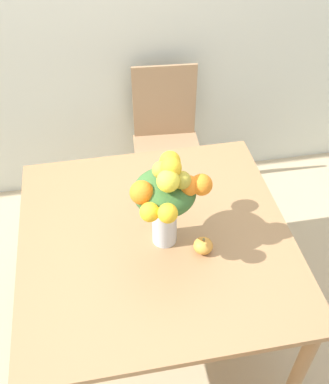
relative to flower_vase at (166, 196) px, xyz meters
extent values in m
plane|color=tan|center=(-0.04, 0.04, -1.00)|extent=(12.00, 12.00, 0.00)
cube|color=#9E754C|center=(-0.04, 0.04, -0.28)|extent=(1.18, 1.18, 0.03)
cylinder|color=#9E754C|center=(0.49, -0.49, -0.65)|extent=(0.06, 0.06, 0.70)
cylinder|color=#9E754C|center=(-0.57, 0.57, -0.65)|extent=(0.06, 0.06, 0.70)
cylinder|color=#9E754C|center=(0.49, 0.57, -0.65)|extent=(0.06, 0.06, 0.70)
cylinder|color=silver|center=(0.00, 0.01, -0.15)|extent=(0.11, 0.11, 0.23)
cylinder|color=silver|center=(0.00, 0.01, -0.22)|extent=(0.09, 0.09, 0.10)
cylinder|color=#38662D|center=(0.02, 0.01, -0.12)|extent=(0.01, 0.00, 0.28)
cylinder|color=#38662D|center=(0.00, 0.03, -0.12)|extent=(0.01, 0.01, 0.28)
cylinder|color=#38662D|center=(-0.02, 0.02, -0.12)|extent=(0.00, 0.01, 0.28)
cylinder|color=#38662D|center=(-0.02, 0.00, -0.12)|extent=(0.00, 0.01, 0.28)
cylinder|color=#38662D|center=(0.00, -0.01, -0.12)|extent=(0.01, 0.01, 0.28)
ellipsoid|color=#38662D|center=(0.00, 0.01, 0.01)|extent=(0.25, 0.25, 0.15)
sphere|color=yellow|center=(-0.02, -0.15, 0.06)|extent=(0.07, 0.07, 0.07)
sphere|color=yellow|center=(0.04, 0.15, 0.05)|extent=(0.09, 0.09, 0.09)
sphere|color=orange|center=(-0.10, -0.03, 0.06)|extent=(0.09, 0.09, 0.09)
sphere|color=yellow|center=(-0.08, -0.11, 0.04)|extent=(0.07, 0.07, 0.07)
sphere|color=orange|center=(0.13, -0.04, 0.07)|extent=(0.08, 0.08, 0.08)
sphere|color=orange|center=(0.08, -0.03, 0.07)|extent=(0.08, 0.08, 0.08)
sphere|color=#AD9E33|center=(-0.02, 0.00, 0.13)|extent=(0.07, 0.07, 0.07)
sphere|color=yellow|center=(0.02, -0.02, 0.16)|extent=(0.08, 0.08, 0.08)
sphere|color=#AD9E33|center=(0.05, -0.04, 0.11)|extent=(0.07, 0.07, 0.07)
sphere|color=yellow|center=(0.00, -0.06, 0.13)|extent=(0.09, 0.09, 0.09)
ellipsoid|color=gold|center=(0.14, -0.08, -0.23)|extent=(0.08, 0.08, 0.07)
cylinder|color=brown|center=(0.14, -0.08, -0.20)|extent=(0.01, 0.01, 0.01)
cube|color=#9E7A56|center=(0.19, 0.95, -0.56)|extent=(0.45, 0.45, 0.02)
cylinder|color=#9E7A56|center=(0.01, 0.79, -0.78)|extent=(0.04, 0.04, 0.42)
cylinder|color=#9E7A56|center=(0.35, 0.77, -0.78)|extent=(0.04, 0.04, 0.42)
cylinder|color=#9E7A56|center=(0.03, 1.13, -0.78)|extent=(0.04, 0.04, 0.42)
cylinder|color=#9E7A56|center=(0.37, 1.11, -0.78)|extent=(0.04, 0.04, 0.42)
cube|color=#9E7A56|center=(0.21, 1.15, -0.30)|extent=(0.40, 0.05, 0.49)
camera|label=1|loc=(-0.23, -1.24, 1.22)|focal=42.00mm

